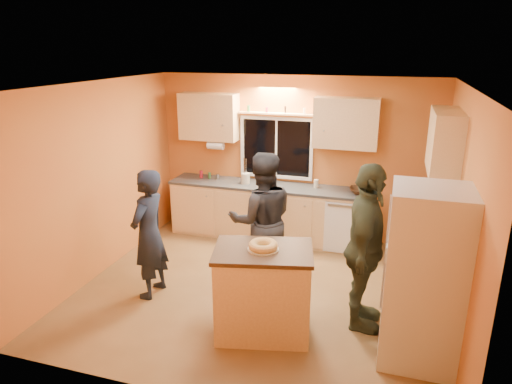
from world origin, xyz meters
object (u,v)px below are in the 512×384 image
(person_center, at_px, (262,220))
(person_right, at_px, (365,248))
(refrigerator, at_px, (424,277))
(island, at_px, (263,291))
(person_left, at_px, (149,234))

(person_center, height_order, person_right, person_right)
(refrigerator, xyz_separation_m, person_center, (-1.91, 1.00, -0.01))
(island, bearing_deg, person_left, 153.54)
(island, xyz_separation_m, person_center, (-0.32, 1.05, 0.39))
(person_center, relative_size, person_right, 0.95)
(person_left, xyz_separation_m, person_right, (2.58, 0.08, 0.13))
(refrigerator, distance_m, person_center, 2.16)
(person_center, distance_m, person_right, 1.46)
(refrigerator, distance_m, island, 1.64)
(island, height_order, person_center, person_center)
(person_center, bearing_deg, island, 83.86)
(person_left, bearing_deg, island, 79.10)
(island, height_order, person_left, person_left)
(island, relative_size, person_center, 0.65)
(refrigerator, xyz_separation_m, person_left, (-3.17, 0.34, -0.08))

